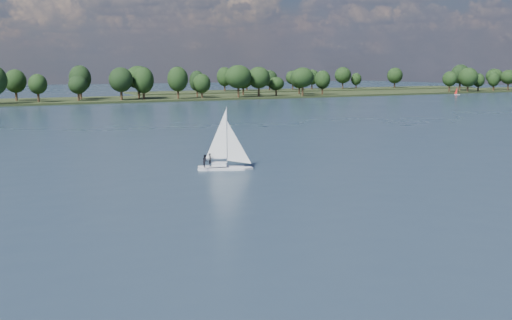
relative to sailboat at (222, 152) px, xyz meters
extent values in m
plane|color=#233342|center=(-3.70, 52.54, -2.37)|extent=(700.00, 700.00, 0.00)
cube|color=black|center=(-3.70, 164.54, -2.37)|extent=(660.00, 40.00, 1.50)
cube|color=black|center=(156.30, 212.54, -2.37)|extent=(220.00, 30.00, 1.40)
cube|color=silver|center=(0.11, 0.00, -2.37)|extent=(6.63, 4.21, 0.76)
cube|color=silver|center=(0.11, 0.00, -1.61)|extent=(2.19, 1.80, 0.47)
cylinder|color=#A9A9AF|center=(0.11, 0.00, 1.94)|extent=(0.11, 0.11, 7.58)
imported|color=black|center=(-1.44, 0.45, -1.00)|extent=(0.59, 0.70, 1.64)
imported|color=black|center=(-2.39, -0.19, -1.00)|extent=(0.77, 0.90, 1.64)
cube|color=white|center=(185.20, 134.99, -2.37)|extent=(2.78, 1.72, 0.42)
cylinder|color=silver|center=(185.20, 134.99, -0.28)|extent=(0.07, 0.07, 3.71)
camera|label=1|loc=(-29.46, -66.05, 10.61)|focal=40.00mm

